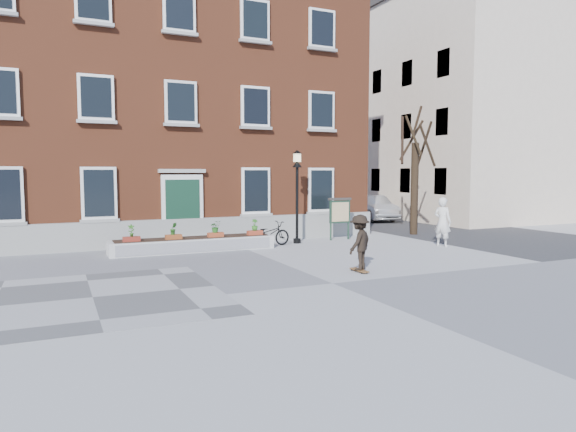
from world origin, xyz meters
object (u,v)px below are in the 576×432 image
parked_car (372,208)px  bystander (443,222)px  bicycle (269,234)px  notice_board (340,212)px  skateboarder (360,242)px  lamp_post (297,183)px

parked_car → bystander: bystander is taller
bystander → parked_car: bearing=-39.5°
bicycle → notice_board: size_ratio=1.02×
bicycle → skateboarder: bearing=175.5°
parked_car → lamp_post: bearing=-129.9°
notice_board → bicycle: bearing=-171.0°
bicycle → parked_car: bearing=-60.9°
bicycle → parked_car: (10.27, 7.89, 0.28)m
lamp_post → bystander: bearing=-34.0°
skateboarder → bicycle: bearing=94.0°
bystander → skateboarder: bystander is taller
bicycle → lamp_post: size_ratio=0.49×
bicycle → notice_board: (3.65, 0.58, 0.76)m
lamp_post → parked_car: bearing=40.4°
lamp_post → notice_board: lamp_post is taller
bicycle → lamp_post: 2.53m
parked_car → bystander: 11.50m
bystander → notice_board: size_ratio=1.07×
bicycle → bystander: size_ratio=0.96×
parked_car → skateboarder: size_ratio=2.74×
parked_car → bystander: size_ratio=2.38×
bystander → lamp_post: size_ratio=0.51×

